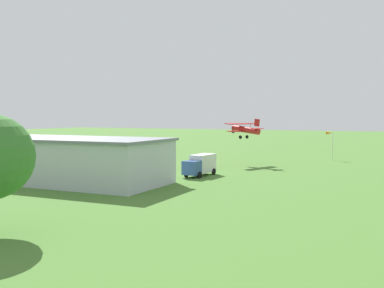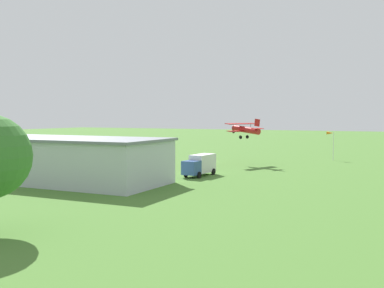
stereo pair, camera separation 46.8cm
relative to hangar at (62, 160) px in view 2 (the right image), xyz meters
The scene contains 12 objects.
ground_plane 33.95m from the hangar, 100.12° to the right, with size 400.00×400.00×0.00m, color #47752D.
hangar is the anchor object (origin of this frame).
biplane 35.12m from the hangar, 114.97° to the right, with size 7.02×7.81×3.70m.
car_white 20.61m from the hangar, 36.87° to the right, with size 2.36×4.27×1.61m.
car_green 26.71m from the hangar, 28.59° to the right, with size 2.17×4.34×1.66m.
truck_flatbed_blue 19.85m from the hangar, 135.60° to the right, with size 2.79×7.00×3.18m.
person_near_hangar_door 22.45m from the hangar, 46.22° to the right, with size 0.45×0.45×1.53m.
person_walking_on_apron 16.79m from the hangar, 88.38° to the right, with size 0.50×0.50×1.57m.
person_by_parked_cars 16.98m from the hangar, 39.07° to the right, with size 0.50×0.50×1.57m.
person_beside_truck 16.59m from the hangar, 49.44° to the right, with size 0.53×0.53×1.67m.
person_at_fence_line 21.63m from the hangar, 50.65° to the right, with size 0.43×0.43×1.72m.
windsock 55.12m from the hangar, 119.69° to the right, with size 1.45×0.78×5.82m.
Camera 2 is at (-37.52, 80.33, 9.00)m, focal length 42.45 mm.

